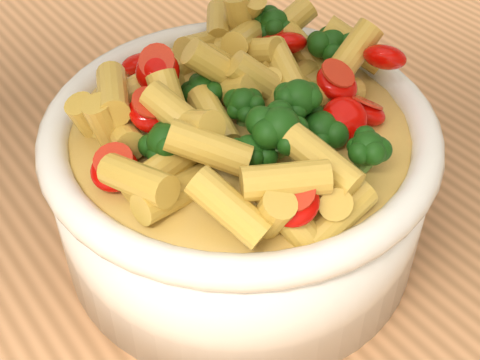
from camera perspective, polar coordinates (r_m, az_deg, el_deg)
table at (r=0.55m, az=-11.05°, el=-12.53°), size 1.20×0.80×0.90m
serving_bowl at (r=0.43m, az=0.00°, el=0.13°), size 0.24×0.24×0.10m
pasta_salad at (r=0.39m, az=0.00°, el=7.14°), size 0.19×0.19×0.04m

